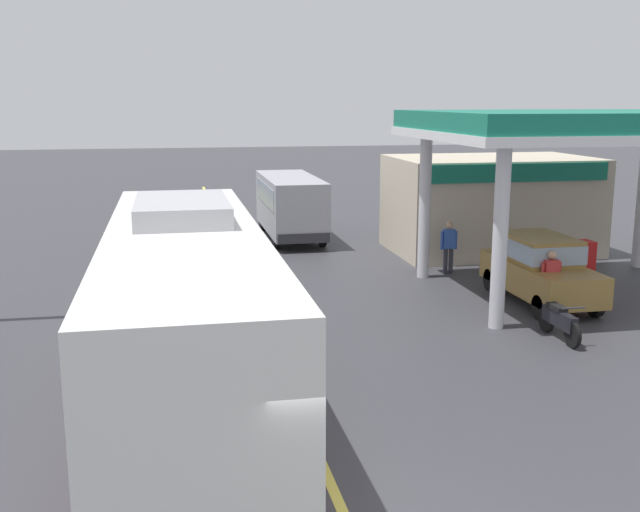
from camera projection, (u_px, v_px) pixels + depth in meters
ground at (229, 246)px, 28.32m from camera, size 120.00×120.00×0.00m
lane_divider_stripe at (242, 276)px, 23.52m from camera, size 0.16×50.00×0.01m
coach_bus_main at (187, 323)px, 12.70m from camera, size 2.60×11.04×3.69m
gas_station_roadside at (516, 185)px, 25.03m from camera, size 9.10×11.95×5.10m
car_at_pump at (540, 266)px, 20.31m from camera, size 1.70×4.20×1.82m
minibus_opposing_lane at (290, 201)px, 29.68m from camera, size 2.04×6.13×2.44m
motorcycle_parked_forecourt at (559, 321)px, 17.23m from camera, size 0.55×1.80×0.92m
pedestrian_near_pump at (449, 245)px, 23.68m from camera, size 0.55×0.22×1.66m
pedestrian_by_shop at (551, 279)px, 19.20m from camera, size 0.55×0.22×1.66m
car_trailing_behind_bus at (184, 226)px, 26.70m from camera, size 1.70×4.20×1.82m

